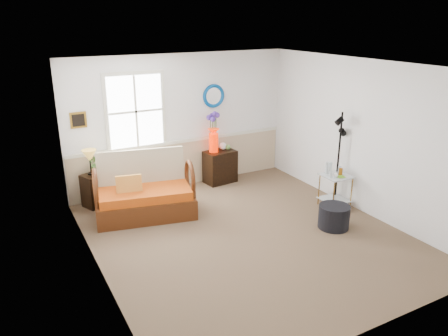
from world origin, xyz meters
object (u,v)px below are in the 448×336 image
loveseat (144,186)px  cabinet (220,167)px  ottoman (334,217)px  floor_lamp (338,158)px  lamp_stand (94,191)px  side_table (335,191)px

loveseat → cabinet: size_ratio=2.46×
loveseat → ottoman: loveseat is taller
floor_lamp → ottoman: bearing=-127.4°
lamp_stand → cabinet: size_ratio=0.90×
loveseat → ottoman: 3.17m
side_table → ottoman: 0.86m
side_table → floor_lamp: bearing=44.6°
loveseat → ottoman: bearing=-24.9°
cabinet → side_table: 2.40m
loveseat → lamp_stand: loveseat is taller
floor_lamp → ottoman: size_ratio=3.40×
loveseat → cabinet: (1.87, 0.79, -0.20)m
loveseat → ottoman: size_ratio=3.29×
loveseat → floor_lamp: (3.24, -1.12, 0.31)m
side_table → cabinet: bearing=120.7°
lamp_stand → cabinet: (2.55, 0.00, 0.03)m
cabinet → side_table: size_ratio=1.11×
side_table → floor_lamp: (0.15, 0.15, 0.54)m
loveseat → lamp_stand: bearing=142.9°
lamp_stand → ottoman: 4.18m
floor_lamp → side_table: bearing=-129.6°
lamp_stand → ottoman: bearing=-40.0°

